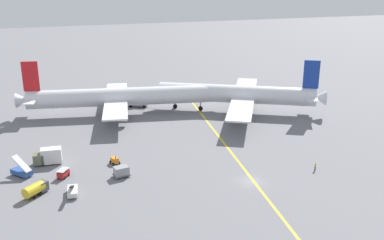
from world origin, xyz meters
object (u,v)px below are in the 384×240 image
(airliner_at_gate_left, at_px, (124,97))
(gse_fuel_bowser_stubby, at_px, (36,189))
(pushback_tug, at_px, (138,103))
(gse_container_dolly_flat, at_px, (121,171))
(gse_gpu_cart_small, at_px, (115,160))
(gse_stair_truck_yellow, at_px, (22,171))
(gse_baggage_cart_trailing, at_px, (63,173))
(gse_belt_loader_portside, at_px, (72,191))
(ground_crew_ramp_agent_by_cones, at_px, (315,166))
(airliner_being_pushed, at_px, (238,94))
(gse_catering_truck_tall, at_px, (48,156))

(airliner_at_gate_left, bearing_deg, gse_fuel_bowser_stubby, -119.47)
(pushback_tug, distance_m, gse_container_dolly_flat, 49.60)
(pushback_tug, relative_size, gse_gpu_cart_small, 3.50)
(gse_stair_truck_yellow, bearing_deg, gse_baggage_cart_trailing, -24.34)
(gse_container_dolly_flat, bearing_deg, gse_stair_truck_yellow, 159.42)
(gse_baggage_cart_trailing, relative_size, gse_gpu_cart_small, 1.27)
(gse_belt_loader_portside, height_order, gse_fuel_bowser_stubby, gse_belt_loader_portside)
(pushback_tug, bearing_deg, ground_crew_ramp_agent_by_cones, -67.07)
(airliner_being_pushed, distance_m, gse_gpu_cart_small, 48.80)
(airliner_being_pushed, relative_size, gse_belt_loader_portside, 9.35)
(gse_container_dolly_flat, xyz_separation_m, gse_fuel_bowser_stubby, (-16.27, -2.61, 0.16))
(ground_crew_ramp_agent_by_cones, bearing_deg, gse_stair_truck_yellow, 163.09)
(gse_baggage_cart_trailing, height_order, gse_stair_truck_yellow, gse_stair_truck_yellow)
(gse_fuel_bowser_stubby, relative_size, ground_crew_ramp_agent_by_cones, 2.85)
(gse_belt_loader_portside, bearing_deg, pushback_tug, 65.36)
(pushback_tug, height_order, ground_crew_ramp_agent_by_cones, pushback_tug)
(gse_container_dolly_flat, height_order, gse_gpu_cart_small, gse_container_dolly_flat)
(airliner_being_pushed, distance_m, ground_crew_ramp_agent_by_cones, 43.53)
(pushback_tug, xyz_separation_m, gse_container_dolly_flat, (-14.02, -47.58, -0.03))
(gse_baggage_cart_trailing, xyz_separation_m, gse_gpu_cart_small, (10.89, 3.31, -0.07))
(gse_belt_loader_portside, height_order, gse_gpu_cart_small, gse_belt_loader_portside)
(gse_catering_truck_tall, xyz_separation_m, gse_gpu_cart_small, (13.43, -4.56, -0.96))
(gse_stair_truck_yellow, xyz_separation_m, gse_gpu_cart_small, (18.77, -0.25, -0.23))
(gse_catering_truck_tall, xyz_separation_m, gse_fuel_bowser_stubby, (-2.67, -14.04, -0.42))
(airliner_being_pushed, xyz_separation_m, gse_baggage_cart_trailing, (-51.93, -29.34, -4.36))
(ground_crew_ramp_agent_by_cones, bearing_deg, gse_catering_truck_tall, 157.32)
(gse_stair_truck_yellow, bearing_deg, pushback_tug, 50.83)
(airliner_being_pushed, height_order, gse_container_dolly_flat, airliner_being_pushed)
(gse_belt_loader_portside, xyz_separation_m, gse_gpu_cart_small, (9.80, 11.60, -0.03))
(gse_belt_loader_portside, bearing_deg, gse_container_dolly_flat, 25.40)
(ground_crew_ramp_agent_by_cones, bearing_deg, airliner_being_pushed, 86.91)
(ground_crew_ramp_agent_by_cones, bearing_deg, gse_belt_loader_portside, 173.38)
(gse_baggage_cart_trailing, relative_size, gse_belt_loader_portside, 0.63)
(airliner_at_gate_left, xyz_separation_m, gse_catering_truck_tall, (-22.38, -30.29, -3.35))
(airliner_at_gate_left, height_order, gse_catering_truck_tall, airliner_at_gate_left)
(ground_crew_ramp_agent_by_cones, bearing_deg, gse_fuel_bowser_stubby, 171.95)
(gse_baggage_cart_trailing, xyz_separation_m, gse_stair_truck_yellow, (-7.88, 3.56, 0.16))
(pushback_tug, bearing_deg, gse_belt_loader_portside, -114.64)
(gse_belt_loader_portside, bearing_deg, gse_catering_truck_tall, 102.65)
(pushback_tug, relative_size, gse_catering_truck_tall, 1.44)
(gse_catering_truck_tall, bearing_deg, airliner_being_pushed, 21.50)
(gse_belt_loader_portside, relative_size, gse_catering_truck_tall, 0.83)
(airliner_at_gate_left, xyz_separation_m, gse_stair_truck_yellow, (-27.72, -34.61, -4.08))
(gse_container_dolly_flat, height_order, gse_baggage_cart_trailing, gse_container_dolly_flat)
(gse_container_dolly_flat, height_order, gse_belt_loader_portside, gse_belt_loader_portside)
(ground_crew_ramp_agent_by_cones, bearing_deg, pushback_tug, 112.93)
(airliner_being_pushed, distance_m, gse_stair_truck_yellow, 65.26)
(gse_catering_truck_tall, relative_size, gse_gpu_cart_small, 2.44)
(pushback_tug, distance_m, gse_baggage_cart_trailing, 50.67)
(airliner_being_pushed, distance_m, gse_container_dolly_flat, 52.61)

